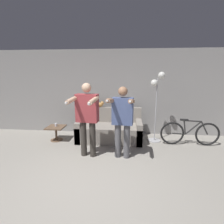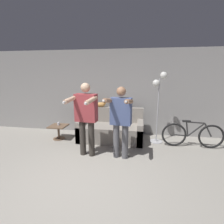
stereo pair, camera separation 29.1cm
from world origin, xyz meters
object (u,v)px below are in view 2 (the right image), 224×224
person_left (86,115)px  person_right (121,118)px  floor_lamp (159,92)px  cup (59,124)px  couch (111,130)px  cat (101,104)px  bicycle (192,135)px  side_table (58,129)px

person_left → person_right: person_left is taller
floor_lamp → cup: size_ratio=22.29×
floor_lamp → couch: bearing=-178.1°
floor_lamp → cat: bearing=170.3°
person_left → bicycle: (2.56, 0.88, -0.66)m
person_left → cup: person_left is taller
person_left → person_right: 0.79m
cat → cup: (-1.17, -0.46, -0.53)m
couch → cat: size_ratio=4.56×
cup → couch: bearing=5.1°
cat → side_table: 1.44m
person_left → side_table: person_left is taller
side_table → cup: cup is taller
couch → floor_lamp: size_ratio=0.94×
floor_lamp → side_table: 3.04m
person_right → cat: person_right is taller
floor_lamp → bicycle: floor_lamp is taller
cat → person_left: bearing=-91.3°
person_right → couch: bearing=117.2°
person_right → bicycle: 2.07m
floor_lamp → cup: floor_lamp is taller
couch → person_right: size_ratio=1.12×
person_left → side_table: size_ratio=3.47×
cup → side_table: bearing=-82.2°
person_left → bicycle: bearing=25.5°
person_left → person_right: (0.79, -0.00, -0.05)m
couch → cat: bearing=138.1°
floor_lamp → side_table: size_ratio=3.96×
couch → bicycle: 2.17m
couch → person_right: 1.31m
cat → person_right: bearing=-61.4°
person_right → cup: size_ratio=18.65×
couch → cup: bearing=-174.9°
person_right → floor_lamp: size_ratio=0.84×
person_right → cup: 2.19m
couch → bicycle: size_ratio=1.18×
side_table → person_left: bearing=-37.9°
cat → side_table: bearing=-156.6°
side_table → cup: (-0.01, 0.04, 0.15)m
side_table → floor_lamp: bearing=4.5°
bicycle → side_table: bearing=-180.0°
person_left → floor_lamp: bearing=39.7°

